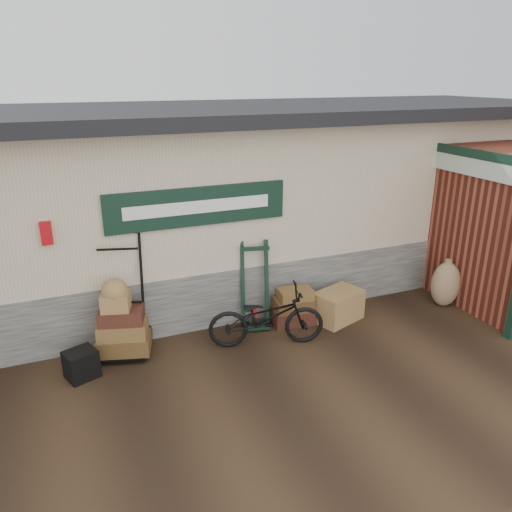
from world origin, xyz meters
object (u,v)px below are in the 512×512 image
at_px(green_barrow, 255,285).
at_px(wicker_hamper, 338,306).
at_px(black_trunk, 81,364).
at_px(bicycle, 266,314).
at_px(suitcase_stack, 293,306).
at_px(porter_trolley, 122,294).

xyz_separation_m(green_barrow, wicker_hamper, (1.27, -0.37, -0.42)).
xyz_separation_m(black_trunk, bicycle, (2.53, -0.14, 0.29)).
bearing_deg(green_barrow, wicker_hamper, -2.80).
bearing_deg(suitcase_stack, wicker_hamper, -14.77).
bearing_deg(bicycle, porter_trolley, 86.61).
distance_m(wicker_hamper, black_trunk, 3.90).
bearing_deg(green_barrow, black_trunk, -155.82).
relative_size(porter_trolley, bicycle, 1.04).
height_order(green_barrow, black_trunk, green_barrow).
height_order(porter_trolley, suitcase_stack, porter_trolley).
bearing_deg(green_barrow, bicycle, -84.65).
height_order(green_barrow, suitcase_stack, green_barrow).
distance_m(green_barrow, wicker_hamper, 1.39).
relative_size(green_barrow, suitcase_stack, 2.05).
height_order(wicker_hamper, black_trunk, wicker_hamper).
xyz_separation_m(porter_trolley, bicycle, (1.89, -0.64, -0.38)).
distance_m(suitcase_stack, wicker_hamper, 0.73).
bearing_deg(porter_trolley, suitcase_stack, 12.14).
distance_m(wicker_hamper, bicycle, 1.41).
bearing_deg(bicycle, black_trunk, 102.13).
bearing_deg(wicker_hamper, bicycle, -168.82).
xyz_separation_m(porter_trolley, green_barrow, (1.98, 0.00, -0.19)).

